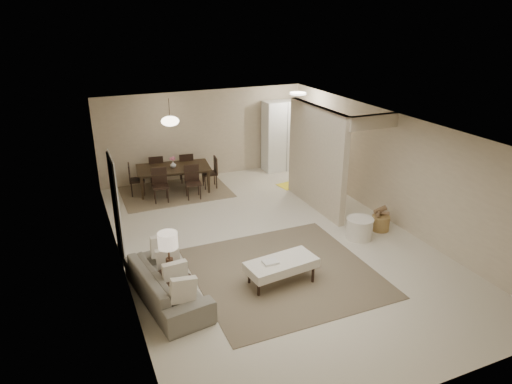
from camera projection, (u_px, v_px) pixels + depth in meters
name	position (u px, v px, depth m)	size (l,w,h in m)	color
floor	(269.00, 241.00, 9.67)	(9.00, 9.00, 0.00)	beige
ceiling	(271.00, 125.00, 8.75)	(9.00, 9.00, 0.00)	white
back_wall	(204.00, 134.00, 13.05)	(6.00, 6.00, 0.00)	#BAA88D
left_wall	(117.00, 210.00, 8.12)	(9.00, 9.00, 0.00)	#BAA88D
right_wall	(390.00, 167.00, 10.30)	(9.00, 9.00, 0.00)	#BAA88D
partition	(316.00, 158.00, 10.93)	(0.15, 2.50, 2.50)	#BAA88D
doorway	(116.00, 209.00, 8.73)	(0.04, 0.90, 2.04)	black
pantry_cabinet	(283.00, 136.00, 13.69)	(1.20, 0.55, 2.10)	white
flush_light	(298.00, 93.00, 12.33)	(0.44, 0.44, 0.05)	white
living_rug	(283.00, 272.00, 8.52)	(3.20, 3.20, 0.01)	brown
sofa	(167.00, 284.00, 7.61)	(0.81, 2.08, 0.61)	slate
ottoman_bench	(281.00, 265.00, 8.06)	(1.33, 0.73, 0.46)	silver
side_table	(172.00, 288.00, 7.55)	(0.49, 0.49, 0.54)	black
table_lamp	(168.00, 244.00, 7.24)	(0.32, 0.32, 0.76)	#442C1D
round_pouf	(359.00, 228.00, 9.73)	(0.58, 0.58, 0.45)	silver
wicker_basket	(380.00, 223.00, 10.11)	(0.39, 0.39, 0.33)	olive
dining_rug	(175.00, 191.00, 12.35)	(2.80, 2.10, 0.01)	#766849
dining_table	(174.00, 179.00, 12.22)	(1.91, 1.07, 0.67)	black
dining_chairs	(174.00, 176.00, 12.19)	(2.35, 1.81, 0.86)	black
vase	(173.00, 165.00, 12.07)	(0.16, 0.16, 0.16)	white
yellow_mat	(294.00, 184.00, 12.79)	(0.86, 0.53, 0.01)	yellow
pendant_light	(170.00, 121.00, 11.64)	(0.46, 0.46, 0.71)	#442C1D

